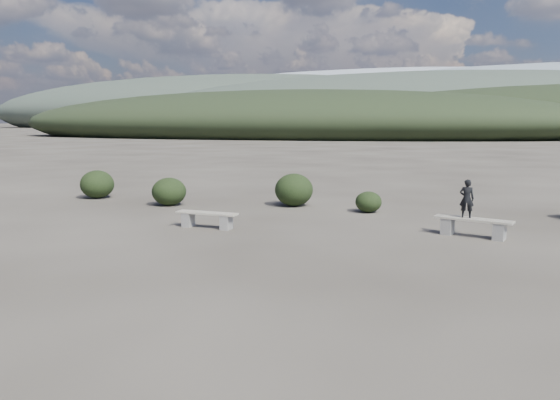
% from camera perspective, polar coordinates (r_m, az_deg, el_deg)
% --- Properties ---
extents(ground, '(1200.00, 1200.00, 0.00)m').
position_cam_1_polar(ground, '(10.04, -5.48, -9.01)').
color(ground, '#322D26').
rests_on(ground, ground).
extents(bench_left, '(1.82, 0.51, 0.45)m').
position_cam_1_polar(bench_left, '(15.40, -7.64, -1.92)').
color(bench_left, slate).
rests_on(bench_left, ground).
extents(bench_right, '(1.99, 0.97, 0.49)m').
position_cam_1_polar(bench_right, '(14.94, 19.51, -2.55)').
color(bench_right, slate).
rests_on(bench_right, ground).
extents(seated_person, '(0.37, 0.25, 1.00)m').
position_cam_1_polar(seated_person, '(14.87, 18.93, 0.15)').
color(seated_person, black).
rests_on(seated_person, bench_right).
extents(shrub_a, '(1.21, 1.21, 0.99)m').
position_cam_1_polar(shrub_a, '(19.74, -11.52, 0.87)').
color(shrub_a, black).
rests_on(shrub_a, ground).
extents(shrub_b, '(1.34, 1.34, 1.15)m').
position_cam_1_polar(shrub_b, '(19.19, 1.46, 1.07)').
color(shrub_b, black).
rests_on(shrub_b, ground).
extents(shrub_c, '(0.86, 0.86, 0.69)m').
position_cam_1_polar(shrub_c, '(18.12, 9.23, -0.20)').
color(shrub_c, black).
rests_on(shrub_c, ground).
extents(shrub_f, '(1.28, 1.28, 1.09)m').
position_cam_1_polar(shrub_f, '(22.33, -18.56, 1.57)').
color(shrub_f, black).
rests_on(shrub_f, ground).
extents(mountain_ridges, '(500.00, 400.00, 56.00)m').
position_cam_1_polar(mountain_ridges, '(348.21, 14.83, 9.26)').
color(mountain_ridges, black).
rests_on(mountain_ridges, ground).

